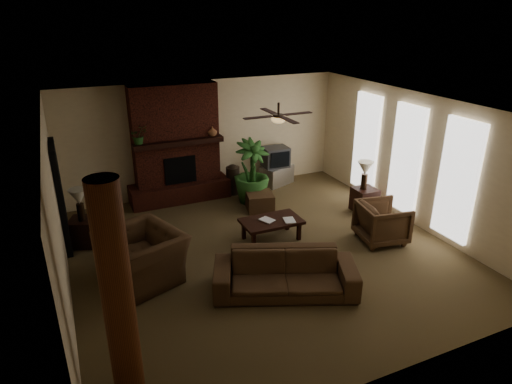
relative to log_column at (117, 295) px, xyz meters
name	(u,v)px	position (x,y,z in m)	size (l,w,h in m)	color
room_shell	(265,184)	(2.95, 2.40, 0.00)	(7.00, 7.00, 7.00)	brown
fireplace	(177,154)	(2.15, 5.62, -0.24)	(2.40, 0.70, 2.80)	#522016
windows	(406,160)	(6.40, 2.60, -0.05)	(0.08, 3.65, 2.35)	white
log_column	(117,295)	(0.00, 0.00, 0.00)	(0.36, 0.36, 2.80)	brown
doorway	(61,197)	(-0.49, 4.20, -0.35)	(0.10, 1.00, 2.10)	black
ceiling_fan	(278,118)	(3.35, 2.70, 1.13)	(1.35, 1.35, 0.37)	black
sofa	(285,267)	(2.71, 1.09, -0.94)	(2.33, 0.68, 0.91)	#4E3521
armchair_left	(142,248)	(0.66, 2.44, -0.81)	(1.34, 0.87, 1.17)	#4E3521
armchair_right	(382,220)	(5.29, 1.85, -0.95)	(0.87, 0.82, 0.90)	#4E3521
coffee_table	(271,222)	(3.29, 2.81, -1.03)	(1.20, 0.70, 0.43)	black
ottoman	(260,201)	(3.69, 4.23, -1.20)	(0.60, 0.60, 0.40)	#4E3521
tv_stand	(277,175)	(4.79, 5.55, -1.15)	(0.85, 0.50, 0.50)	silver
tv	(276,157)	(4.74, 5.54, -0.64)	(0.67, 0.55, 0.52)	#3B3B3D
floor_vase	(233,177)	(3.48, 5.41, -0.97)	(0.34, 0.34, 0.77)	#2D2219
floor_plant	(251,185)	(3.70, 4.75, -0.97)	(0.86, 1.53, 0.86)	#2A5723
side_table_left	(84,232)	(-0.18, 4.13, -1.12)	(0.50, 0.50, 0.55)	black
lamp_left	(79,199)	(-0.18, 4.08, -0.40)	(0.44, 0.44, 0.65)	black
side_table_right	(364,200)	(5.86, 3.17, -1.12)	(0.50, 0.50, 0.55)	black
lamp_right	(365,170)	(5.82, 3.20, -0.40)	(0.39, 0.39, 0.65)	black
mantel_plant	(139,137)	(1.27, 5.41, 0.32)	(0.38, 0.42, 0.33)	#2A5723
mantel_vase	(212,131)	(2.98, 5.39, 0.27)	(0.22, 0.23, 0.22)	brown
book_a	(263,216)	(3.10, 2.77, -0.83)	(0.22, 0.03, 0.29)	#999999
book_b	(284,215)	(3.50, 2.66, -0.82)	(0.21, 0.02, 0.29)	#999999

